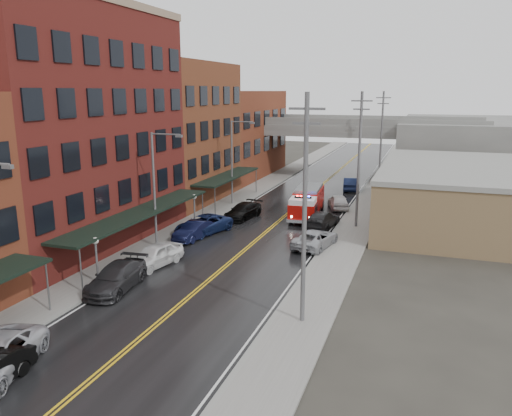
% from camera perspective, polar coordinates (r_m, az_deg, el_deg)
% --- Properties ---
extents(road, '(11.00, 160.00, 0.02)m').
position_cam_1_polar(road, '(42.71, 0.77, -3.10)').
color(road, black).
rests_on(road, ground).
extents(sidewalk_left, '(3.00, 160.00, 0.15)m').
position_cam_1_polar(sidewalk_left, '(45.44, -8.01, -2.14)').
color(sidewalk_left, slate).
rests_on(sidewalk_left, ground).
extents(sidewalk_right, '(3.00, 160.00, 0.15)m').
position_cam_1_polar(sidewalk_right, '(41.08, 10.50, -3.90)').
color(sidewalk_right, slate).
rests_on(sidewalk_right, ground).
extents(curb_left, '(0.30, 160.00, 0.15)m').
position_cam_1_polar(curb_left, '(44.73, -6.12, -2.33)').
color(curb_left, gray).
rests_on(curb_left, ground).
extents(curb_right, '(0.30, 160.00, 0.15)m').
position_cam_1_polar(curb_right, '(41.34, 8.23, -3.71)').
color(curb_right, gray).
rests_on(curb_right, ground).
extents(brick_building_b, '(9.00, 20.00, 18.00)m').
position_cam_1_polar(brick_building_b, '(41.39, -20.42, 8.23)').
color(brick_building_b, '#5A1918').
rests_on(brick_building_b, ground).
extents(brick_building_c, '(9.00, 15.00, 15.00)m').
position_cam_1_polar(brick_building_c, '(56.10, -8.87, 8.47)').
color(brick_building_c, brown).
rests_on(brick_building_c, ground).
extents(brick_building_far, '(9.00, 20.00, 12.00)m').
position_cam_1_polar(brick_building_far, '(72.10, -2.26, 8.45)').
color(brick_building_far, brown).
rests_on(brick_building_far, ground).
extents(tan_building, '(14.00, 22.00, 5.00)m').
position_cam_1_polar(tan_building, '(49.92, 22.33, 1.24)').
color(tan_building, '#896A49').
rests_on(tan_building, ground).
extents(right_far_block, '(18.00, 30.00, 8.00)m').
position_cam_1_polar(right_far_block, '(79.47, 22.87, 6.43)').
color(right_far_block, slate).
rests_on(right_far_block, ground).
extents(awning_1, '(2.60, 18.00, 3.09)m').
position_cam_1_polar(awning_1, '(38.93, -13.07, -0.54)').
color(awning_1, black).
rests_on(awning_1, ground).
extents(awning_2, '(2.60, 13.00, 3.09)m').
position_cam_1_polar(awning_2, '(54.20, -3.25, 3.63)').
color(awning_2, black).
rests_on(awning_2, ground).
extents(globe_lamp_1, '(0.44, 0.44, 3.12)m').
position_cam_1_polar(globe_lamp_1, '(32.97, -17.83, -4.57)').
color(globe_lamp_1, '#59595B').
rests_on(globe_lamp_1, ground).
extents(globe_lamp_2, '(0.44, 0.44, 3.12)m').
position_cam_1_polar(globe_lamp_2, '(44.50, -7.07, 0.53)').
color(globe_lamp_2, '#59595B').
rests_on(globe_lamp_2, ground).
extents(street_lamp_1, '(2.64, 0.22, 9.00)m').
position_cam_1_polar(street_lamp_1, '(38.83, -11.28, 2.83)').
color(street_lamp_1, '#59595B').
rests_on(street_lamp_1, ground).
extents(street_lamp_2, '(2.64, 0.22, 9.00)m').
position_cam_1_polar(street_lamp_2, '(53.07, -2.54, 5.83)').
color(street_lamp_2, '#59595B').
rests_on(street_lamp_2, ground).
extents(utility_pole_0, '(1.80, 0.24, 12.00)m').
position_cam_1_polar(utility_pole_0, '(25.23, 5.58, 0.05)').
color(utility_pole_0, '#59595B').
rests_on(utility_pole_0, ground).
extents(utility_pole_1, '(1.80, 0.24, 12.00)m').
position_cam_1_polar(utility_pole_1, '(44.64, 11.70, 5.61)').
color(utility_pole_1, '#59595B').
rests_on(utility_pole_1, ground).
extents(utility_pole_2, '(1.80, 0.24, 12.00)m').
position_cam_1_polar(utility_pole_2, '(64.41, 14.12, 7.76)').
color(utility_pole_2, '#59595B').
rests_on(utility_pole_2, ground).
extents(overpass, '(40.00, 10.00, 7.50)m').
position_cam_1_polar(overpass, '(72.32, 8.89, 8.31)').
color(overpass, slate).
rests_on(overpass, ground).
extents(fire_truck, '(3.62, 7.89, 2.81)m').
position_cam_1_polar(fire_truck, '(48.68, 5.85, 0.72)').
color(fire_truck, '#930A06').
rests_on(fire_truck, ground).
extents(parked_car_left_3, '(2.79, 5.64, 1.58)m').
position_cam_1_polar(parked_car_left_3, '(32.33, -15.66, -7.63)').
color(parked_car_left_3, '#28282B').
rests_on(parked_car_left_3, ground).
extents(parked_car_left_4, '(2.79, 5.00, 1.61)m').
position_cam_1_polar(parked_car_left_4, '(35.78, -11.50, -5.33)').
color(parked_car_left_4, white).
rests_on(parked_car_left_4, ground).
extents(parked_car_left_5, '(2.25, 4.64, 1.47)m').
position_cam_1_polar(parked_car_left_5, '(41.74, -7.04, -2.56)').
color(parked_car_left_5, black).
rests_on(parked_car_left_5, ground).
extents(parked_car_left_6, '(4.16, 6.12, 1.56)m').
position_cam_1_polar(parked_car_left_6, '(43.23, -6.04, -1.92)').
color(parked_car_left_6, '#14204B').
rests_on(parked_car_left_6, ground).
extents(parked_car_left_7, '(2.81, 5.28, 1.46)m').
position_cam_1_polar(parked_car_left_7, '(48.06, -1.50, -0.35)').
color(parked_car_left_7, black).
rests_on(parked_car_left_7, ground).
extents(parked_car_right_0, '(3.25, 5.48, 1.43)m').
position_cam_1_polar(parked_car_right_0, '(39.50, 6.81, -3.50)').
color(parked_car_right_0, '#A3A6AB').
rests_on(parked_car_right_0, ground).
extents(parked_car_right_1, '(2.71, 5.31, 1.48)m').
position_cam_1_polar(parked_car_right_1, '(45.27, 7.59, -1.31)').
color(parked_car_right_1, '#262628').
rests_on(parked_car_right_1, ground).
extents(parked_car_right_2, '(3.12, 4.86, 1.54)m').
position_cam_1_polar(parked_car_right_2, '(52.63, 9.39, 0.72)').
color(parked_car_right_2, silver).
rests_on(parked_car_right_2, ground).
extents(parked_car_right_3, '(2.35, 5.10, 1.62)m').
position_cam_1_polar(parked_car_right_3, '(62.74, 10.78, 2.72)').
color(parked_car_right_3, '#0E1634').
rests_on(parked_car_right_3, ground).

